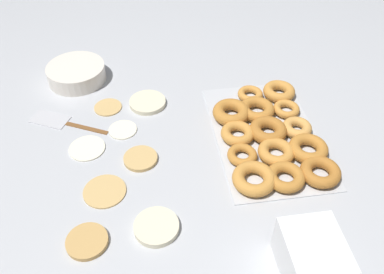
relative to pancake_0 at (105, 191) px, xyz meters
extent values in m
plane|color=#B2B5BA|center=(0.10, -0.15, 0.00)|extent=(3.00, 3.00, 0.00)
cylinder|color=tan|center=(0.00, 0.00, 0.00)|extent=(0.11, 0.11, 0.01)
cylinder|color=beige|center=(-0.13, -0.12, 0.00)|extent=(0.10, 0.10, 0.02)
cylinder|color=tan|center=(0.10, -0.09, 0.00)|extent=(0.09, 0.09, 0.01)
cylinder|color=beige|center=(0.33, -0.13, 0.00)|extent=(0.11, 0.11, 0.01)
cylinder|color=tan|center=(0.33, -0.01, 0.00)|extent=(0.08, 0.08, 0.01)
cylinder|color=silver|center=(0.22, -0.05, 0.00)|extent=(0.08, 0.08, 0.01)
cylinder|color=tan|center=(-0.14, 0.04, 0.00)|extent=(0.09, 0.09, 0.01)
cylinder|color=silver|center=(0.16, 0.05, 0.00)|extent=(0.10, 0.10, 0.01)
cube|color=silver|center=(0.14, -0.45, 0.00)|extent=(0.46, 0.28, 0.01)
torus|color=#AD6B28|center=(-0.03, -0.54, 0.02)|extent=(0.10, 0.10, 0.03)
torus|color=#B7752D|center=(0.05, -0.54, 0.02)|extent=(0.11, 0.11, 0.03)
torus|color=#D19347|center=(0.14, -0.54, 0.02)|extent=(0.08, 0.08, 0.03)
torus|color=#C68438|center=(0.22, -0.53, 0.01)|extent=(0.08, 0.08, 0.02)
torus|color=#C68438|center=(0.30, -0.54, 0.02)|extent=(0.10, 0.10, 0.03)
torus|color=#B7752D|center=(-0.04, -0.45, 0.02)|extent=(0.10, 0.10, 0.03)
torus|color=#C68438|center=(0.05, -0.45, 0.02)|extent=(0.10, 0.10, 0.03)
torus|color=#AD6B28|center=(0.13, -0.45, 0.02)|extent=(0.11, 0.11, 0.03)
torus|color=#B7752D|center=(0.23, -0.45, 0.02)|extent=(0.11, 0.11, 0.03)
torus|color=#C68438|center=(0.31, -0.45, 0.01)|extent=(0.08, 0.08, 0.02)
torus|color=#C68438|center=(-0.03, -0.37, 0.02)|extent=(0.11, 0.11, 0.03)
torus|color=#B7752D|center=(0.06, -0.36, 0.01)|extent=(0.08, 0.08, 0.02)
torus|color=#C68438|center=(0.14, -0.37, 0.02)|extent=(0.09, 0.09, 0.03)
torus|color=#B7752D|center=(0.23, -0.37, 0.02)|extent=(0.11, 0.11, 0.03)
cylinder|color=silver|center=(0.49, 0.09, 0.02)|extent=(0.19, 0.19, 0.05)
cube|color=white|center=(-0.27, -0.42, 0.01)|extent=(0.14, 0.12, 0.02)
cube|color=white|center=(-0.27, -0.42, 0.03)|extent=(0.14, 0.12, 0.02)
cube|color=white|center=(-0.27, -0.42, 0.05)|extent=(0.14, 0.12, 0.02)
cube|color=white|center=(-0.27, -0.42, 0.07)|extent=(0.14, 0.12, 0.02)
cube|color=white|center=(-0.27, -0.42, 0.09)|extent=(0.14, 0.12, 0.02)
cube|color=brown|center=(0.24, 0.05, 0.00)|extent=(0.07, 0.13, 0.01)
cube|color=#BCBCC1|center=(0.30, 0.16, 0.00)|extent=(0.10, 0.12, 0.01)
camera|label=1|loc=(-0.66, -0.12, 0.78)|focal=38.00mm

